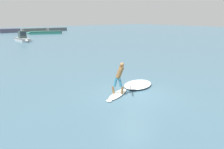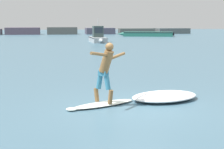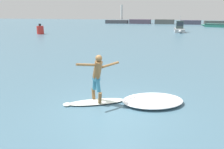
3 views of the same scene
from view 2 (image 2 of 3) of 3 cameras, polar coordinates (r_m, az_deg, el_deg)
The scene contains 7 objects.
ground_plane at distance 11.08m, azimuth 2.78°, elevation -5.12°, with size 200.00×200.00×0.00m, color #44687B.
rock_jetty_breakwater at distance 72.89m, azimuth -4.64°, elevation 6.65°, with size 43.32×4.35×5.60m.
surfboard at distance 11.36m, azimuth -1.49°, elevation -4.55°, with size 2.34×1.52×0.23m.
surfer at distance 11.13m, azimuth -0.94°, elevation 1.10°, with size 1.26×1.29×1.83m.
fishing_boat_near_jetty at distance 62.50m, azimuth 5.37°, elevation 6.19°, with size 9.22×4.98×0.76m.
small_boat_offshore at distance 44.87m, azimuth -2.16°, elevation 5.66°, with size 1.69×5.70×2.84m.
wave_foam_at_tail at distance 12.31m, azimuth 8.02°, elevation -3.29°, with size 2.74×2.30×0.23m.
Camera 2 is at (-2.46, -10.50, 2.55)m, focal length 60.00 mm.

